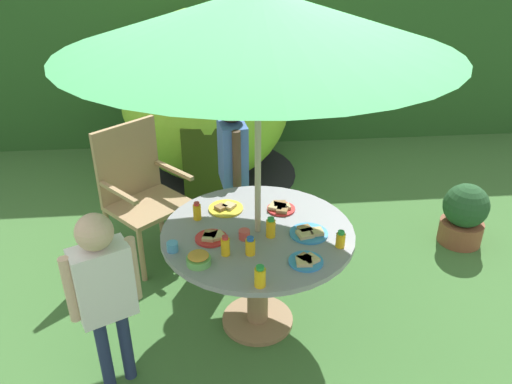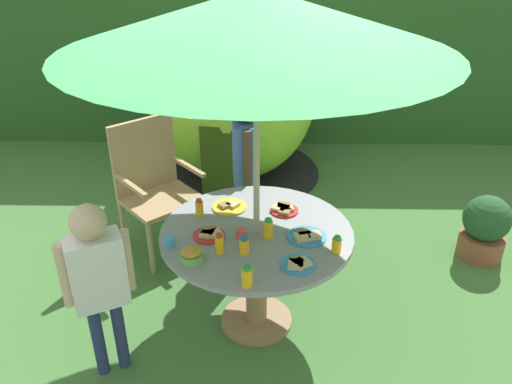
# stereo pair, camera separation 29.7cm
# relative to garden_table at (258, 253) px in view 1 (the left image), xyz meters

# --- Properties ---
(ground_plane) EXTENTS (10.00, 10.00, 0.02)m
(ground_plane) POSITION_rel_garden_table_xyz_m (0.00, 0.00, -0.57)
(ground_plane) COLOR #3D6B33
(hedge_backdrop) EXTENTS (9.00, 0.70, 2.05)m
(hedge_backdrop) POSITION_rel_garden_table_xyz_m (0.00, 3.43, 0.47)
(hedge_backdrop) COLOR #285623
(hedge_backdrop) RESTS_ON ground_plane
(garden_table) EXTENTS (1.16, 1.16, 0.72)m
(garden_table) POSITION_rel_garden_table_xyz_m (0.00, 0.00, 0.00)
(garden_table) COLOR #93704C
(garden_table) RESTS_ON ground_plane
(patio_umbrella) EXTENTS (2.02, 2.02, 2.08)m
(patio_umbrella) POSITION_rel_garden_table_xyz_m (0.00, 0.00, 1.38)
(patio_umbrella) COLOR #B7AD8C
(patio_umbrella) RESTS_ON ground_plane
(wooden_chair) EXTENTS (0.72, 0.71, 1.05)m
(wooden_chair) POSITION_rel_garden_table_xyz_m (-0.82, 0.92, 0.02)
(wooden_chair) COLOR tan
(wooden_chair) RESTS_ON ground_plane
(dome_tent) EXTENTS (1.83, 1.83, 1.67)m
(dome_tent) POSITION_rel_garden_table_xyz_m (-0.29, 2.29, 0.27)
(dome_tent) COLOR #8CC633
(dome_tent) RESTS_ON ground_plane
(potted_plant) EXTENTS (0.36, 0.36, 0.52)m
(potted_plant) POSITION_rel_garden_table_xyz_m (1.76, 0.80, -0.29)
(potted_plant) COLOR brown
(potted_plant) RESTS_ON ground_plane
(child_in_blue_shirt) EXTENTS (0.22, 0.44, 1.29)m
(child_in_blue_shirt) POSITION_rel_garden_table_xyz_m (-0.10, 0.92, 0.27)
(child_in_blue_shirt) COLOR brown
(child_in_blue_shirt) RESTS_ON ground_plane
(child_in_white_shirt) EXTENTS (0.35, 0.27, 1.12)m
(child_in_white_shirt) POSITION_rel_garden_table_xyz_m (-0.84, -0.41, 0.16)
(child_in_white_shirt) COLOR navy
(child_in_white_shirt) RESTS_ON ground_plane
(snack_bowl) EXTENTS (0.13, 0.13, 0.07)m
(snack_bowl) POSITION_rel_garden_table_xyz_m (-0.35, -0.30, 0.20)
(snack_bowl) COLOR #66B259
(snack_bowl) RESTS_ON garden_table
(plate_near_left) EXTENTS (0.19, 0.19, 0.03)m
(plate_near_left) POSITION_rel_garden_table_xyz_m (0.23, -0.35, 0.18)
(plate_near_left) COLOR #338CD8
(plate_near_left) RESTS_ON garden_table
(plate_near_right) EXTENTS (0.22, 0.22, 0.03)m
(plate_near_right) POSITION_rel_garden_table_xyz_m (-0.18, 0.27, 0.17)
(plate_near_right) COLOR yellow
(plate_near_right) RESTS_ON garden_table
(plate_mid_left) EXTENTS (0.19, 0.19, 0.03)m
(plate_mid_left) POSITION_rel_garden_table_xyz_m (-0.28, -0.07, 0.18)
(plate_mid_left) COLOR red
(plate_mid_left) RESTS_ON garden_table
(plate_mid_right) EXTENTS (0.23, 0.23, 0.03)m
(plate_mid_right) POSITION_rel_garden_table_xyz_m (0.30, -0.07, 0.17)
(plate_mid_right) COLOR #338CD8
(plate_mid_right) RESTS_ON garden_table
(plate_far_left) EXTENTS (0.18, 0.18, 0.03)m
(plate_far_left) POSITION_rel_garden_table_xyz_m (0.17, 0.23, 0.18)
(plate_far_left) COLOR red
(plate_far_left) RESTS_ON garden_table
(juice_bottle_far_right) EXTENTS (0.05, 0.05, 0.12)m
(juice_bottle_far_right) POSITION_rel_garden_table_xyz_m (-0.20, -0.23, 0.22)
(juice_bottle_far_right) COLOR yellow
(juice_bottle_far_right) RESTS_ON garden_table
(juice_bottle_center_front) EXTENTS (0.06, 0.06, 0.12)m
(juice_bottle_center_front) POSITION_rel_garden_table_xyz_m (-0.04, -0.52, 0.22)
(juice_bottle_center_front) COLOR yellow
(juice_bottle_center_front) RESTS_ON garden_table
(juice_bottle_center_back) EXTENTS (0.06, 0.06, 0.13)m
(juice_bottle_center_back) POSITION_rel_garden_table_xyz_m (0.07, -0.07, 0.22)
(juice_bottle_center_back) COLOR yellow
(juice_bottle_center_back) RESTS_ON garden_table
(juice_bottle_front_edge) EXTENTS (0.05, 0.05, 0.10)m
(juice_bottle_front_edge) POSITION_rel_garden_table_xyz_m (0.45, -0.21, 0.21)
(juice_bottle_front_edge) COLOR yellow
(juice_bottle_front_edge) RESTS_ON garden_table
(juice_bottle_back_edge) EXTENTS (0.05, 0.05, 0.12)m
(juice_bottle_back_edge) POSITION_rel_garden_table_xyz_m (-0.36, 0.17, 0.22)
(juice_bottle_back_edge) COLOR yellow
(juice_bottle_back_edge) RESTS_ON garden_table
(juice_bottle_spot_a) EXTENTS (0.06, 0.06, 0.11)m
(juice_bottle_spot_a) POSITION_rel_garden_table_xyz_m (-0.06, -0.24, 0.21)
(juice_bottle_spot_a) COLOR yellow
(juice_bottle_spot_a) RESTS_ON garden_table
(cup_near) EXTENTS (0.07, 0.07, 0.06)m
(cup_near) POSITION_rel_garden_table_xyz_m (-0.50, -0.17, 0.19)
(cup_near) COLOR #4C99D8
(cup_near) RESTS_ON garden_table
(cup_far) EXTENTS (0.07, 0.07, 0.06)m
(cup_far) POSITION_rel_garden_table_xyz_m (-0.09, -0.08, 0.19)
(cup_far) COLOR #E04C47
(cup_far) RESTS_ON garden_table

